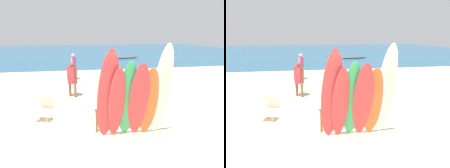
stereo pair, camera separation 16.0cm
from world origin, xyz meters
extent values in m
plane|color=beige|center=(0.00, 14.00, 0.00)|extent=(60.00, 60.00, 0.00)
cube|color=#235B7F|center=(0.00, 32.34, 0.01)|extent=(60.00, 40.00, 0.02)
cylinder|color=brown|center=(-0.95, 0.00, 0.35)|extent=(0.07, 0.07, 0.70)
cylinder|color=brown|center=(0.95, 0.00, 0.35)|extent=(0.07, 0.07, 0.70)
cylinder|color=brown|center=(0.00, 0.00, 0.70)|extent=(2.02, 0.06, 0.06)
ellipsoid|color=#D13D42|center=(-0.74, -0.65, 1.29)|extent=(0.66, 0.91, 2.58)
ellipsoid|color=#D13D42|center=(-0.50, -0.63, 1.06)|extent=(0.48, 0.80, 2.12)
ellipsoid|color=#38B266|center=(-0.16, -0.59, 1.13)|extent=(0.57, 0.87, 2.25)
ellipsoid|color=#D13D42|center=(0.12, -0.67, 1.11)|extent=(0.62, 0.98, 2.22)
ellipsoid|color=orange|center=(0.44, -0.59, 1.03)|extent=(0.58, 0.77, 2.07)
ellipsoid|color=white|center=(0.76, -0.68, 1.35)|extent=(0.55, 0.96, 2.70)
cylinder|color=tan|center=(-1.15, 8.52, 0.41)|extent=(0.12, 0.12, 0.81)
cylinder|color=tan|center=(-1.27, 8.21, 0.41)|extent=(0.12, 0.12, 0.81)
cube|color=#33A36B|center=(-1.21, 8.36, 0.75)|extent=(0.44, 0.27, 0.19)
cube|color=#B23399|center=(-1.21, 8.36, 1.13)|extent=(0.36, 0.47, 0.64)
sphere|color=tan|center=(-1.21, 8.36, 1.56)|extent=(0.23, 0.23, 0.23)
cylinder|color=tan|center=(-1.11, 8.61, 1.16)|extent=(0.10, 0.10, 0.56)
cylinder|color=tan|center=(-1.31, 8.11, 1.16)|extent=(0.10, 0.10, 0.56)
cylinder|color=brown|center=(-1.58, 4.40, 0.40)|extent=(0.12, 0.12, 0.80)
cylinder|color=brown|center=(-1.35, 4.16, 0.40)|extent=(0.12, 0.12, 0.80)
cube|color=#DB333D|center=(-1.46, 4.28, 0.73)|extent=(0.43, 0.26, 0.19)
cube|color=#DB333D|center=(-1.46, 4.28, 1.11)|extent=(0.44, 0.45, 0.62)
sphere|color=brown|center=(-1.46, 4.28, 1.54)|extent=(0.23, 0.23, 0.23)
cylinder|color=brown|center=(-1.64, 4.47, 1.14)|extent=(0.10, 0.10, 0.56)
cylinder|color=brown|center=(-1.28, 4.09, 1.14)|extent=(0.10, 0.10, 0.56)
cylinder|color=#B7B7BC|center=(-2.85, 1.20, 0.14)|extent=(0.02, 0.02, 0.28)
cylinder|color=#B7B7BC|center=(-2.46, 1.05, 0.14)|extent=(0.02, 0.02, 0.28)
cylinder|color=#B7B7BC|center=(-2.72, 1.55, 0.14)|extent=(0.02, 0.02, 0.28)
cylinder|color=#B7B7BC|center=(-2.33, 1.40, 0.14)|extent=(0.02, 0.02, 0.28)
cube|color=silver|center=(-2.59, 1.30, 0.30)|extent=(0.63, 0.60, 0.03)
cube|color=silver|center=(-2.47, 1.61, 0.57)|extent=(0.55, 0.40, 0.52)
ellipsoid|color=#4C515B|center=(5.34, 20.28, 0.12)|extent=(3.30, 1.27, 0.26)
camera|label=1|loc=(-1.88, -6.68, 2.93)|focal=38.35mm
camera|label=2|loc=(-1.72, -6.71, 2.93)|focal=38.35mm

